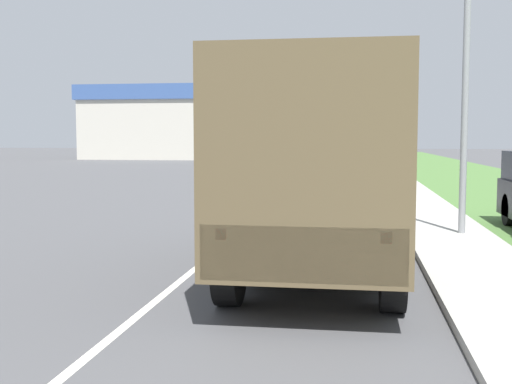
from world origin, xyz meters
The scene contains 10 objects.
ground_plane centered at (0.00, 40.00, 0.00)m, with size 180.00×180.00×0.00m, color #4C4C4F.
lane_centre_stripe centered at (0.00, 40.00, 0.00)m, with size 0.12×120.00×0.00m.
sidewalk_right centered at (4.50, 40.00, 0.06)m, with size 1.80×120.00×0.12m.
grass_strip_right centered at (8.90, 40.00, 0.01)m, with size 7.00×120.00×0.02m.
military_truck centered at (1.99, 10.65, 1.71)m, with size 2.31×6.54×3.11m.
car_nearest_ahead centered at (1.60, 23.95, 0.77)m, with size 1.84×4.00×1.75m.
car_second_ahead centered at (-1.52, 35.61, 0.66)m, with size 1.82×4.73×1.46m.
car_third_ahead centered at (1.45, 47.52, 0.67)m, with size 1.90×4.21×1.48m.
lamp_post centered at (4.55, 14.69, 4.54)m, with size 1.69×0.24×7.48m.
building_distant centered at (-17.38, 65.58, 3.67)m, with size 14.36×11.53×7.26m.
Camera 1 is at (2.52, 0.89, 2.10)m, focal length 45.00 mm.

